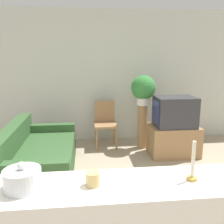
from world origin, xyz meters
TOP-DOWN VIEW (x-y plane):
  - wall_back at (0.00, 3.43)m, footprint 9.00×0.06m
  - couch at (-0.88, 1.80)m, footprint 0.97×1.81m
  - tv_stand at (1.43, 2.37)m, footprint 0.87×0.57m
  - television at (1.42, 2.37)m, footprint 0.71×0.52m
  - wooden_chair at (0.23, 2.97)m, footprint 0.44×0.44m
  - plant_stand at (0.95, 2.79)m, footprint 0.18×0.18m
  - potted_plant at (0.95, 2.79)m, footprint 0.46×0.46m
  - decorative_bowl at (-0.54, -0.36)m, footprint 0.23×0.23m
  - candle_jar at (-0.11, -0.36)m, footprint 0.09×0.09m
  - candlestick at (0.54, -0.36)m, footprint 0.07×0.07m

SIDE VIEW (x-z plane):
  - tv_stand at x=1.43m, z-range 0.00..0.54m
  - couch at x=-0.88m, z-range -0.11..0.66m
  - plant_stand at x=0.95m, z-range 0.00..0.86m
  - wooden_chair at x=0.23m, z-range 0.06..0.96m
  - television at x=1.42m, z-range 0.54..1.08m
  - candle_jar at x=-0.11m, z-range 0.97..1.06m
  - decorative_bowl at x=-0.54m, z-range 0.95..1.13m
  - candlestick at x=0.54m, z-range 0.93..1.20m
  - potted_plant at x=0.95m, z-range 0.89..1.46m
  - wall_back at x=0.00m, z-range 0.00..2.70m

